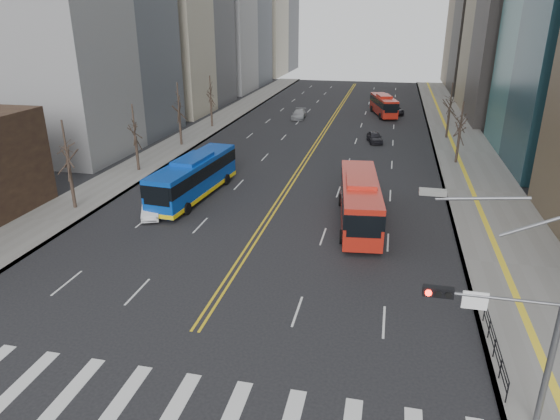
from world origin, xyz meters
name	(u,v)px	position (x,y,z in m)	size (l,w,h in m)	color
ground	(149,402)	(0.00, 0.00, 0.00)	(220.00, 220.00, 0.00)	black
sidewalk_right	(465,152)	(17.50, 45.00, 0.07)	(7.00, 130.00, 0.15)	slate
sidewalk_left	(190,137)	(-16.50, 45.00, 0.07)	(5.00, 130.00, 0.15)	slate
crosswalk	(149,402)	(0.00, 0.00, 0.01)	(26.70, 4.00, 0.01)	silver
centerline	(326,128)	(0.00, 55.00, 0.01)	(0.55, 100.00, 0.01)	gold
signal_mast	(516,316)	(13.77, 2.00, 4.86)	(5.37, 0.37, 9.39)	slate
pedestrian_railing	(495,345)	(14.30, 6.00, 0.82)	(0.06, 6.06, 1.02)	black
street_trees	(233,119)	(-7.18, 34.55, 4.87)	(35.20, 47.20, 7.60)	#31241E
blue_bus	(194,176)	(-7.47, 23.94, 1.90)	(3.71, 12.65, 3.62)	#0B3FAC
red_bus_near	(360,198)	(7.01, 20.97, 2.04)	(4.04, 11.87, 3.68)	#B51F13
red_bus_far	(384,104)	(7.51, 66.43, 1.80)	(4.76, 10.37, 3.23)	#B51F13
car_white	(151,209)	(-9.11, 18.88, 0.62)	(1.31, 3.75, 1.24)	silver
car_dark_mid	(375,137)	(7.01, 47.76, 0.67)	(1.59, 3.95, 1.34)	black
car_silver	(299,114)	(-5.08, 60.84, 0.69)	(1.93, 4.74, 1.38)	#96979B
car_dark_far	(394,110)	(9.26, 68.03, 0.69)	(2.28, 4.94, 1.37)	black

